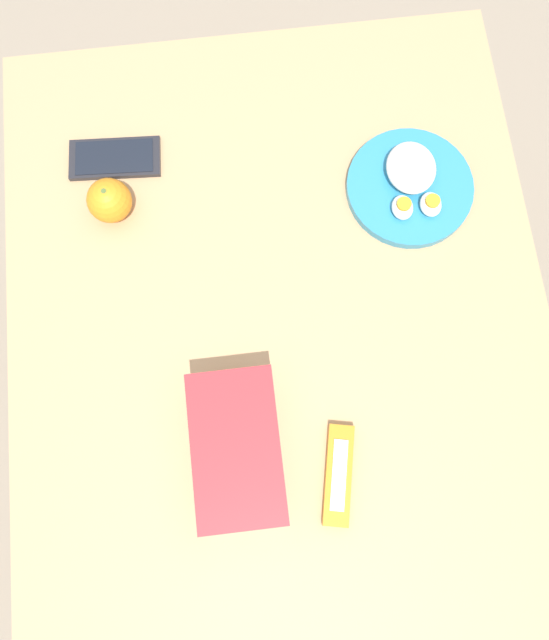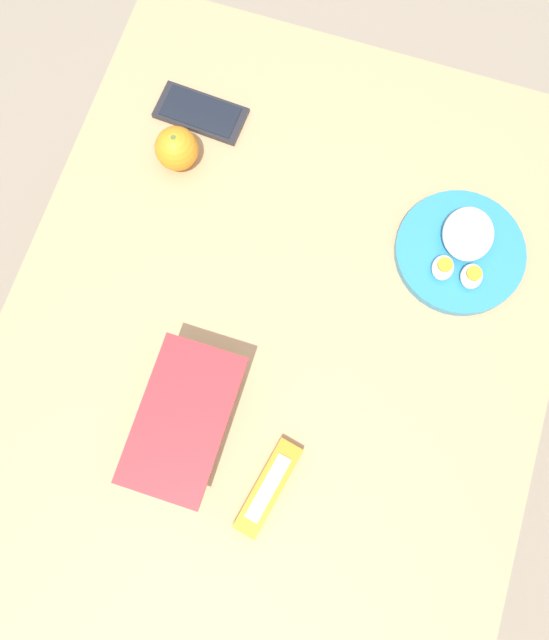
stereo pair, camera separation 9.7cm
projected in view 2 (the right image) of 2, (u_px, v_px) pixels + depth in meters
name	position (u px, v px, depth m)	size (l,w,h in m)	color
ground_plane	(271.00, 409.00, 1.74)	(10.00, 10.00, 0.00)	gray
table	(269.00, 372.00, 1.09)	(1.21, 0.87, 0.78)	tan
food_container	(186.00, 422.00, 0.92)	(0.22, 0.13, 0.09)	white
orange_fruit	(177.00, 149.00, 1.03)	(0.07, 0.07, 0.07)	orange
rice_plate	(462.00, 249.00, 1.01)	(0.21, 0.21, 0.06)	teal
candy_bar	(268.00, 488.00, 0.93)	(0.15, 0.07, 0.02)	orange
cell_phone	(201.00, 113.00, 1.08)	(0.08, 0.16, 0.01)	#232328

